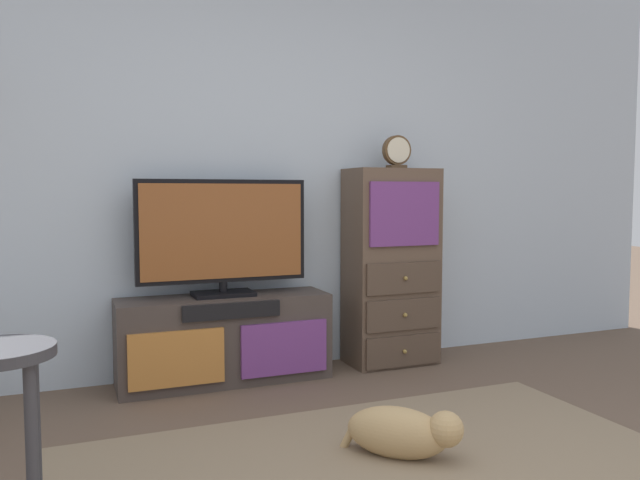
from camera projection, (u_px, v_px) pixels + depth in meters
back_wall at (259, 159)px, 4.02m from camera, size 6.40×0.12×2.70m
media_console at (225, 339)px, 3.74m from camera, size 1.25×0.38×0.52m
television at (223, 234)px, 3.72m from camera, size 1.02×0.22×0.69m
side_cabinet at (391, 267)px, 4.15m from camera, size 0.58×0.38×1.29m
desk_clock at (397, 152)px, 4.09m from camera, size 0.19×0.08×0.22m
dog at (403, 432)px, 2.67m from camera, size 0.46×0.45×0.23m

